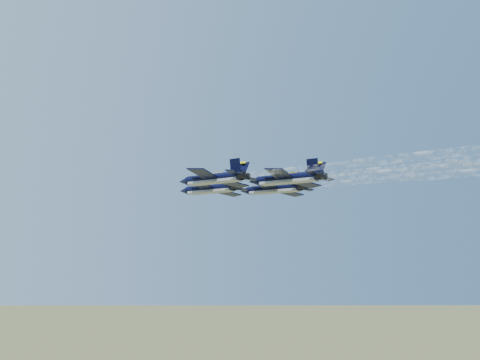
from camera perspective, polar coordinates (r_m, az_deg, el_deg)
jet_lead at (r=113.18m, az=-3.30°, el=-0.94°), size 13.76×18.35×4.17m
jet_left at (r=99.04m, az=-2.93°, el=0.15°), size 13.76×18.35×4.17m
jet_right at (r=113.18m, az=3.52°, el=-0.94°), size 13.76×18.35×4.17m
jet_slot at (r=99.33m, az=4.98°, el=0.14°), size 13.76×18.35×4.17m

